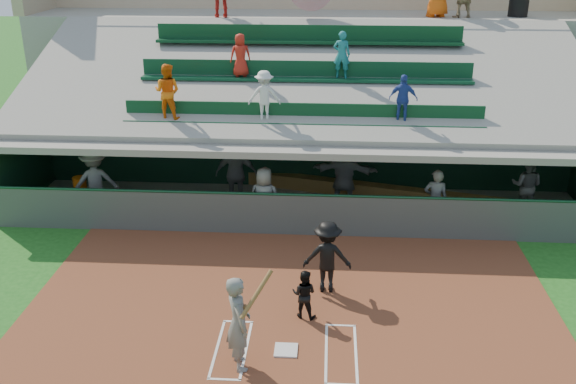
# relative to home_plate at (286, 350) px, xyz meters

# --- Properties ---
(ground) EXTENTS (100.00, 100.00, 0.00)m
(ground) POSITION_rel_home_plate_xyz_m (0.00, 0.00, -0.04)
(ground) COLOR #1C5819
(ground) RESTS_ON ground
(dirt_slab) EXTENTS (11.00, 9.00, 0.02)m
(dirt_slab) POSITION_rel_home_plate_xyz_m (0.00, 0.50, -0.03)
(dirt_slab) COLOR brown
(dirt_slab) RESTS_ON ground
(home_plate) EXTENTS (0.43, 0.43, 0.03)m
(home_plate) POSITION_rel_home_plate_xyz_m (0.00, 0.00, 0.00)
(home_plate) COLOR silver
(home_plate) RESTS_ON dirt_slab
(batters_box_chalk) EXTENTS (2.65, 1.85, 0.01)m
(batters_box_chalk) POSITION_rel_home_plate_xyz_m (0.00, 0.00, -0.01)
(batters_box_chalk) COLOR white
(batters_box_chalk) RESTS_ON dirt_slab
(dugout_floor) EXTENTS (16.00, 3.50, 0.04)m
(dugout_floor) POSITION_rel_home_plate_xyz_m (0.00, 6.75, -0.02)
(dugout_floor) COLOR gray
(dugout_floor) RESTS_ON ground
(concourse_slab) EXTENTS (20.00, 3.00, 4.60)m
(concourse_slab) POSITION_rel_home_plate_xyz_m (0.00, 13.50, 2.26)
(concourse_slab) COLOR gray
(concourse_slab) RESTS_ON ground
(grandstand) EXTENTS (20.40, 10.40, 7.80)m
(grandstand) POSITION_rel_home_plate_xyz_m (-0.01, 10.51, 2.23)
(grandstand) COLOR #4D524D
(grandstand) RESTS_ON ground
(batter_at_plate) EXTENTS (0.95, 0.80, 1.95)m
(batter_at_plate) POSITION_rel_home_plate_xyz_m (-0.80, -0.48, 0.89)
(batter_at_plate) COLOR #5F625C
(batter_at_plate) RESTS_ON dirt_slab
(catcher) EXTENTS (0.58, 0.49, 1.04)m
(catcher) POSITION_rel_home_plate_xyz_m (0.28, 1.19, 0.51)
(catcher) COLOR black
(catcher) RESTS_ON dirt_slab
(home_umpire) EXTENTS (1.05, 0.61, 1.62)m
(home_umpire) POSITION_rel_home_plate_xyz_m (0.73, 2.27, 0.79)
(home_umpire) COLOR black
(home_umpire) RESTS_ON dirt_slab
(dugout_bench) EXTENTS (12.94, 3.80, 0.40)m
(dugout_bench) POSITION_rel_home_plate_xyz_m (0.09, 8.10, 0.20)
(dugout_bench) COLOR olive
(dugout_bench) RESTS_ON dugout_floor
(white_table) EXTENTS (0.89, 0.80, 0.64)m
(white_table) POSITION_rel_home_plate_xyz_m (-6.11, 5.97, 0.33)
(white_table) COLOR white
(white_table) RESTS_ON dugout_floor
(water_cooler) EXTENTS (0.37, 0.37, 0.37)m
(water_cooler) POSITION_rel_home_plate_xyz_m (-6.10, 6.05, 0.83)
(water_cooler) COLOR #C6560B
(water_cooler) RESTS_ON white_table
(dugout_player_a) EXTENTS (1.40, 1.07, 1.91)m
(dugout_player_a) POSITION_rel_home_plate_xyz_m (-5.59, 5.88, 0.96)
(dugout_player_a) COLOR #585B55
(dugout_player_a) RESTS_ON dugout_floor
(dugout_player_b) EXTENTS (1.18, 0.52, 1.98)m
(dugout_player_b) POSITION_rel_home_plate_xyz_m (-1.84, 6.64, 1.00)
(dugout_player_b) COLOR #52544F
(dugout_player_b) RESTS_ON dugout_floor
(dugout_player_c) EXTENTS (0.89, 0.65, 1.69)m
(dugout_player_c) POSITION_rel_home_plate_xyz_m (-0.92, 5.26, 0.85)
(dugout_player_c) COLOR #5E615B
(dugout_player_c) RESTS_ON dugout_floor
(dugout_player_d) EXTENTS (1.90, 0.84, 1.98)m
(dugout_player_d) POSITION_rel_home_plate_xyz_m (1.16, 6.88, 0.99)
(dugout_player_d) COLOR #5D605A
(dugout_player_d) RESTS_ON dugout_floor
(dugout_player_e) EXTENTS (0.66, 0.49, 1.66)m
(dugout_player_e) POSITION_rel_home_plate_xyz_m (3.48, 5.50, 0.83)
(dugout_player_e) COLOR #545651
(dugout_player_e) RESTS_ON dugout_floor
(dugout_player_f) EXTENTS (1.01, 0.92, 1.68)m
(dugout_player_f) POSITION_rel_home_plate_xyz_m (6.10, 6.64, 0.84)
(dugout_player_f) COLOR #545752
(dugout_player_f) RESTS_ON dugout_floor
(trash_bin) EXTENTS (0.65, 0.65, 0.98)m
(trash_bin) POSITION_rel_home_plate_xyz_m (7.04, 13.06, 5.06)
(trash_bin) COLOR black
(trash_bin) RESTS_ON concourse_slab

